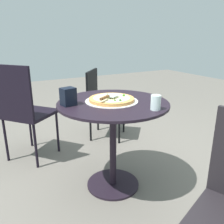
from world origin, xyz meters
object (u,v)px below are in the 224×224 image
patio_table (113,124)px  napkin_dispenser (68,97)px  patio_chair_corner (23,107)px  drinking_cup (156,103)px  pizza_on_tray (112,99)px  pizza_server (108,96)px  patio_chair_near (102,98)px

patio_table → napkin_dispenser: size_ratio=6.65×
patio_table → patio_chair_corner: patio_chair_corner is taller
drinking_cup → napkin_dispenser: bearing=50.9°
pizza_on_tray → pizza_server: size_ratio=1.94×
patio_table → pizza_server: size_ratio=4.07×
pizza_on_tray → drinking_cup: size_ratio=4.00×
patio_chair_near → patio_table: bearing=158.3°
pizza_server → pizza_on_tray: bearing=-56.7°
patio_table → drinking_cup: (-0.30, -0.15, 0.23)m
pizza_on_tray → patio_chair_near: 1.03m
pizza_server → patio_chair_corner: (0.78, 0.48, -0.22)m
patio_table → patio_chair_near: (0.95, -0.38, -0.06)m
pizza_on_tray → pizza_server: pizza_server is taller
pizza_on_tray → drinking_cup: bearing=-155.5°
drinking_cup → patio_chair_near: bearing=-10.2°
drinking_cup → napkin_dispenser: size_ratio=0.79×
drinking_cup → napkin_dispenser: (0.38, 0.47, 0.01)m
patio_chair_corner → patio_chair_near: bearing=-79.2°
napkin_dispenser → patio_chair_near: napkin_dispenser is taller
pizza_on_tray → patio_table: bearing=170.7°
pizza_on_tray → patio_chair_corner: (0.75, 0.53, -0.18)m
napkin_dispenser → patio_chair_corner: bearing=95.3°
patio_table → napkin_dispenser: napkin_dispenser is taller
patio_table → patio_chair_near: patio_chair_near is taller
napkin_dispenser → patio_chair_near: (0.87, -0.69, -0.30)m
patio_table → drinking_cup: drinking_cup is taller
napkin_dispenser → patio_table: bearing=-25.4°
drinking_cup → patio_chair_corner: patio_chair_corner is taller
patio_chair_corner → drinking_cup: bearing=-147.7°
napkin_dispenser → patio_chair_corner: 0.76m
drinking_cup → patio_chair_near: (1.25, -0.22, -0.29)m
pizza_server → patio_chair_corner: size_ratio=0.22×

